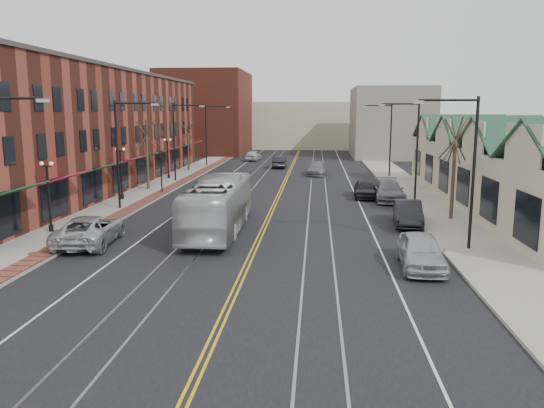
% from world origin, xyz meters
% --- Properties ---
extents(ground, '(160.00, 160.00, 0.00)m').
position_xyz_m(ground, '(0.00, 0.00, 0.00)').
color(ground, black).
rests_on(ground, ground).
extents(sidewalk_left, '(4.00, 120.00, 0.15)m').
position_xyz_m(sidewalk_left, '(-12.00, 20.00, 0.07)').
color(sidewalk_left, gray).
rests_on(sidewalk_left, ground).
extents(sidewalk_right, '(4.00, 120.00, 0.15)m').
position_xyz_m(sidewalk_right, '(12.00, 20.00, 0.07)').
color(sidewalk_right, gray).
rests_on(sidewalk_right, ground).
extents(building_left, '(10.00, 50.00, 11.00)m').
position_xyz_m(building_left, '(-19.00, 27.00, 5.50)').
color(building_left, maroon).
rests_on(building_left, ground).
extents(building_right, '(8.00, 36.00, 4.60)m').
position_xyz_m(building_right, '(18.00, 20.00, 2.30)').
color(building_right, beige).
rests_on(building_right, ground).
extents(backdrop_left, '(14.00, 18.00, 14.00)m').
position_xyz_m(backdrop_left, '(-16.00, 70.00, 7.00)').
color(backdrop_left, maroon).
rests_on(backdrop_left, ground).
extents(backdrop_mid, '(22.00, 14.00, 9.00)m').
position_xyz_m(backdrop_mid, '(0.00, 85.00, 4.50)').
color(backdrop_mid, beige).
rests_on(backdrop_mid, ground).
extents(backdrop_right, '(12.00, 16.00, 11.00)m').
position_xyz_m(backdrop_right, '(15.00, 65.00, 5.50)').
color(backdrop_right, slate).
rests_on(backdrop_right, ground).
extents(streetlight_l_1, '(3.33, 0.25, 8.00)m').
position_xyz_m(streetlight_l_1, '(-11.05, 16.00, 5.03)').
color(streetlight_l_1, black).
rests_on(streetlight_l_1, sidewalk_left).
extents(streetlight_l_2, '(3.33, 0.25, 8.00)m').
position_xyz_m(streetlight_l_2, '(-11.05, 32.00, 5.03)').
color(streetlight_l_2, black).
rests_on(streetlight_l_2, sidewalk_left).
extents(streetlight_l_3, '(3.33, 0.25, 8.00)m').
position_xyz_m(streetlight_l_3, '(-11.05, 48.00, 5.03)').
color(streetlight_l_3, black).
rests_on(streetlight_l_3, sidewalk_left).
extents(streetlight_r_0, '(3.33, 0.25, 8.00)m').
position_xyz_m(streetlight_r_0, '(11.05, 6.00, 5.03)').
color(streetlight_r_0, black).
rests_on(streetlight_r_0, sidewalk_right).
extents(streetlight_r_1, '(3.33, 0.25, 8.00)m').
position_xyz_m(streetlight_r_1, '(11.05, 22.00, 5.03)').
color(streetlight_r_1, black).
rests_on(streetlight_r_1, sidewalk_right).
extents(streetlight_r_2, '(3.33, 0.25, 8.00)m').
position_xyz_m(streetlight_r_2, '(11.05, 38.00, 5.03)').
color(streetlight_r_2, black).
rests_on(streetlight_r_2, sidewalk_right).
extents(lamppost_l_1, '(0.84, 0.28, 4.27)m').
position_xyz_m(lamppost_l_1, '(-12.80, 8.00, 2.20)').
color(lamppost_l_1, black).
rests_on(lamppost_l_1, sidewalk_left).
extents(lamppost_l_2, '(0.84, 0.28, 4.27)m').
position_xyz_m(lamppost_l_2, '(-12.80, 20.00, 2.20)').
color(lamppost_l_2, black).
rests_on(lamppost_l_2, sidewalk_left).
extents(lamppost_l_3, '(0.84, 0.28, 4.27)m').
position_xyz_m(lamppost_l_3, '(-12.80, 34.00, 2.20)').
color(lamppost_l_3, black).
rests_on(lamppost_l_3, sidewalk_left).
extents(tree_left_near, '(1.78, 1.37, 6.48)m').
position_xyz_m(tree_left_near, '(-12.50, 26.00, 3.51)').
color(tree_left_near, '#382B21').
rests_on(tree_left_near, sidewalk_left).
extents(tree_left_far, '(1.66, 1.28, 6.02)m').
position_xyz_m(tree_left_far, '(-12.50, 42.00, 3.28)').
color(tree_left_far, '#382B21').
rests_on(tree_left_far, sidewalk_left).
extents(tree_right_mid, '(1.90, 1.46, 6.93)m').
position_xyz_m(tree_right_mid, '(12.50, 14.00, 3.75)').
color(tree_right_mid, '#382B21').
rests_on(tree_right_mid, sidewalk_right).
extents(manhole_mid, '(0.60, 0.60, 0.02)m').
position_xyz_m(manhole_mid, '(-11.20, 3.00, 0.16)').
color(manhole_mid, '#592D19').
rests_on(manhole_mid, sidewalk_left).
extents(manhole_far, '(0.60, 0.60, 0.02)m').
position_xyz_m(manhole_far, '(-11.20, 8.00, 0.16)').
color(manhole_far, '#592D19').
rests_on(manhole_far, sidewalk_left).
extents(traffic_signal, '(0.18, 0.15, 3.80)m').
position_xyz_m(traffic_signal, '(-10.60, 24.00, 2.35)').
color(traffic_signal, black).
rests_on(traffic_signal, sidewalk_left).
extents(transit_bus, '(2.94, 11.88, 3.30)m').
position_xyz_m(transit_bus, '(-2.70, 9.38, 1.65)').
color(transit_bus, '#B7B8BA').
rests_on(transit_bus, ground).
extents(parked_suv, '(3.36, 6.25, 1.67)m').
position_xyz_m(parked_suv, '(-9.30, 5.61, 0.83)').
color(parked_suv, '#B2B5B9').
rests_on(parked_suv, ground).
extents(parked_car_a, '(2.20, 5.03, 1.69)m').
position_xyz_m(parked_car_a, '(8.31, 2.55, 0.84)').
color(parked_car_a, '#ACAFB4').
rests_on(parked_car_a, ground).
extents(parked_car_b, '(2.14, 5.01, 1.61)m').
position_xyz_m(parked_car_b, '(9.30, 12.25, 0.80)').
color(parked_car_b, black).
rests_on(parked_car_b, ground).
extents(parked_car_c, '(2.43, 5.82, 1.68)m').
position_xyz_m(parked_car_c, '(9.30, 21.87, 0.84)').
color(parked_car_c, slate).
rests_on(parked_car_c, ground).
extents(parked_car_d, '(2.01, 4.65, 1.56)m').
position_xyz_m(parked_car_d, '(7.50, 23.28, 0.78)').
color(parked_car_d, black).
rests_on(parked_car_d, ground).
extents(distant_car_left, '(1.62, 4.64, 1.53)m').
position_xyz_m(distant_car_left, '(-1.54, 46.71, 0.77)').
color(distant_car_left, black).
rests_on(distant_car_left, ground).
extents(distant_car_right, '(2.28, 5.17, 1.48)m').
position_xyz_m(distant_car_right, '(3.31, 39.32, 0.74)').
color(distant_car_right, slate).
rests_on(distant_car_right, ground).
extents(distant_car_far, '(2.30, 4.75, 1.56)m').
position_xyz_m(distant_car_far, '(-6.14, 56.40, 0.78)').
color(distant_car_far, silver).
rests_on(distant_car_far, ground).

